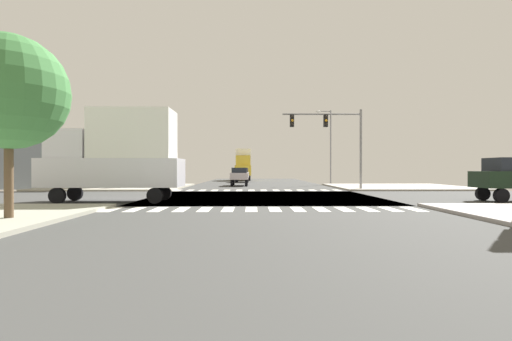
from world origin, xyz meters
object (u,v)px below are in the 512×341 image
Objects in this scene: sedan_crossing_2 at (240,175)px; box_truck_middle_2 at (117,153)px; street_lamp at (329,140)px; sedan_queued_3 at (242,174)px; sidewalk_tree at (9,92)px; traffic_signal_mast at (331,130)px; box_truck_trailing_1 at (243,164)px; bank_building at (70,163)px.

box_truck_middle_2 is at bearing 73.24° from sedan_crossing_2.
street_lamp is 1.93× the size of sedan_queued_3.
traffic_signal_mast is at bearing 52.05° from sidewalk_tree.
box_truck_middle_2 is at bearing -125.25° from street_lamp.
sidewalk_tree is (-14.45, -18.53, -0.67)m from traffic_signal_mast.
box_truck_trailing_1 is (-9.89, 16.31, -2.39)m from street_lamp.
box_truck_trailing_1 is at bearing 51.72° from bank_building.
traffic_signal_mast is 1.55× the size of sedan_queued_3.
sidewalk_tree reaches higher than sedan_queued_3.
street_lamp is at bearing -35.25° from box_truck_middle_2.
street_lamp is 1.16× the size of box_truck_middle_2.
sidewalk_tree reaches higher than bank_building.
sidewalk_tree is (-16.59, -29.83, -0.71)m from street_lamp.
sidewalk_tree is at bearing 79.89° from sedan_queued_3.
bank_building reaches higher than sedan_queued_3.
street_lamp is 1.16× the size of box_truck_trailing_1.
sidewalk_tree is 7.82m from box_truck_middle_2.
bank_building is 1.71× the size of box_truck_trailing_1.
bank_building is 2.00× the size of sidewalk_tree.
sidewalk_tree is 1.43× the size of sedan_queued_3.
box_truck_middle_2 is (10.86, -17.41, 0.23)m from bank_building.
box_truck_middle_2 is (-5.83, -29.96, 1.45)m from sedan_queued_3.
bank_building is 1.71× the size of box_truck_middle_2.
sedan_queued_3 is at bearing 36.94° from bank_building.
bank_building is 20.91m from sedan_queued_3.
sedan_crossing_2 is at bearing 132.67° from traffic_signal_mast.
box_truck_middle_2 reaches higher than sedan_crossing_2.
sidewalk_tree is 27.94m from sedan_crossing_2.
sedan_crossing_2 and sedan_queued_3 have the same top height.
street_lamp is at bearing 79.29° from traffic_signal_mast.
traffic_signal_mast is 28.78m from box_truck_trailing_1.
box_truck_trailing_1 is (16.69, 21.14, 0.23)m from bank_building.
sedan_queued_3 is 8.72m from box_truck_trailing_1.
sedan_queued_3 is at bearing 112.19° from traffic_signal_mast.
sedan_queued_3 is at bearing -11.01° from box_truck_middle_2.
sedan_queued_3 is at bearing -90.00° from sedan_crossing_2.
sidewalk_tree is 0.85× the size of box_truck_trailing_1.
traffic_signal_mast is at bearing 112.19° from sedan_queued_3.
sidewalk_tree is at bearing -127.95° from traffic_signal_mast.
box_truck_middle_2 is at bearing -58.06° from bank_building.
sidewalk_tree is at bearing 76.04° from sedan_crossing_2.
sedan_queued_3 is at bearing 79.89° from sidewalk_tree.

